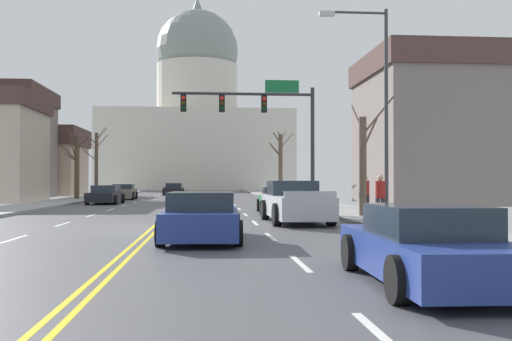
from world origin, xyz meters
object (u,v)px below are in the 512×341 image
Objects in this scene: sedan_oncoming_00 at (106,195)px; pickup_truck_near_01 at (295,203)px; signal_gantry at (263,115)px; sedan_near_02 at (202,218)px; street_lamp_right at (377,94)px; sedan_near_00 at (279,201)px; pedestrian_01 at (366,192)px; sedan_oncoming_02 at (174,190)px; pedestrian_00 at (380,196)px; sedan_oncoming_01 at (123,192)px; sedan_near_03 at (426,247)px.

pickup_truck_near_01 is at bearing -60.39° from sedan_oncoming_00.
signal_gantry is 1.70× the size of sedan_near_02.
street_lamp_right is 1.74× the size of sedan_near_00.
pedestrian_01 is (3.67, 3.29, 0.34)m from pickup_truck_near_01.
street_lamp_right reaches higher than sedan_oncoming_02.
sedan_oncoming_01 is at bearing 113.92° from pedestrian_00.
pedestrian_01 is at bearing 41.92° from pickup_truck_near_01.
street_lamp_right is (3.03, -11.29, -0.48)m from signal_gantry.
sedan_oncoming_02 is 43.25m from pedestrian_00.
pedestrian_00 is at bearing -41.81° from pickup_truck_near_01.
sedan_near_00 is at bearing 88.57° from pickup_truck_near_01.
pedestrian_00 is (2.84, -12.31, -4.16)m from signal_gantry.
sedan_near_02 is 25.14m from sedan_oncoming_00.
sedan_near_00 is 0.96× the size of sedan_oncoming_02.
sedan_near_02 reaches higher than sedan_near_03.
pedestrian_00 is (2.59, 10.65, 0.49)m from sedan_near_03.
pedestrian_01 is at bearing 77.32° from sedan_near_03.
street_lamp_right is 1.69× the size of sedan_near_03.
sedan_near_02 is 1.09× the size of sedan_oncoming_01.
street_lamp_right reaches higher than sedan_oncoming_01.
pedestrian_00 is at bearing -77.02° from signal_gantry.
street_lamp_right is 31.17m from sedan_oncoming_01.
pickup_truck_near_01 is (0.24, -9.99, -4.50)m from signal_gantry.
sedan_near_00 is 6.15m from pickup_truck_near_01.
pickup_truck_near_01 is 1.32× the size of sedan_oncoming_01.
signal_gantry is 1.68× the size of sedan_oncoming_00.
signal_gantry is 1.40× the size of pickup_truck_near_01.
pedestrian_01 is (3.66, 16.27, 0.49)m from sedan_near_03.
street_lamp_right is 23.52m from sedan_oncoming_00.
signal_gantry is 1.85× the size of sedan_oncoming_01.
sedan_oncoming_00 is (-10.32, 11.74, -0.01)m from sedan_near_00.
street_lamp_right reaches higher than pedestrian_00.
sedan_near_02 is at bearing -85.81° from sedan_oncoming_02.
sedan_oncoming_01 is at bearing 111.05° from pickup_truck_near_01.
pedestrian_01 reaches higher than sedan_near_03.
signal_gantry is 13.51m from sedan_oncoming_00.
pedestrian_00 is at bearing -57.72° from sedan_oncoming_00.
pedestrian_00 reaches higher than sedan_oncoming_00.
sedan_oncoming_00 is (-9.93, 7.90, -4.64)m from signal_gantry.
sedan_near_02 is at bearing -126.53° from pedestrian_01.
signal_gantry is 8.80m from pedestrian_01.
sedan_near_03 is 16.68m from pedestrian_01.
sedan_oncoming_01 is at bearing 101.62° from sedan_near_02.
sedan_near_02 is 7.48m from sedan_near_03.
sedan_oncoming_00 is at bearing 108.25° from sedan_near_03.
signal_gantry is 17.28m from sedan_near_02.
sedan_near_02 reaches higher than sedan_oncoming_00.
pickup_truck_near_01 is 4.94m from pedestrian_01.
pedestrian_01 reaches higher than sedan_oncoming_01.
sedan_oncoming_02 is (-7.02, 33.74, 0.00)m from sedan_near_00.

